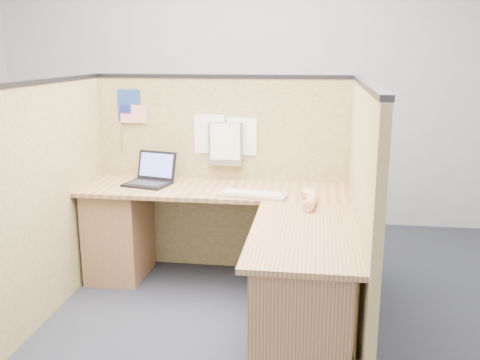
% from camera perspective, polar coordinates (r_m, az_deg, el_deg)
% --- Properties ---
extents(floor, '(5.00, 5.00, 0.00)m').
position_cam_1_polar(floor, '(3.55, -4.72, -15.10)').
color(floor, '#20242E').
rests_on(floor, ground).
extents(wall_back, '(5.00, 0.00, 5.00)m').
position_cam_1_polar(wall_back, '(5.33, 0.44, 10.38)').
color(wall_back, '#989B9D').
rests_on(wall_back, floor).
extents(cubicle_partitions, '(2.06, 1.83, 1.53)m').
position_cam_1_polar(cubicle_partitions, '(3.65, -3.47, -1.23)').
color(cubicle_partitions, olive).
rests_on(cubicle_partitions, floor).
extents(l_desk, '(1.95, 1.75, 0.73)m').
position_cam_1_polar(l_desk, '(3.60, -0.95, -7.69)').
color(l_desk, brown).
rests_on(l_desk, floor).
extents(laptop, '(0.36, 0.37, 0.23)m').
position_cam_1_polar(laptop, '(4.07, -9.63, 0.43)').
color(laptop, black).
rests_on(laptop, l_desk).
extents(keyboard, '(0.48, 0.23, 0.03)m').
position_cam_1_polar(keyboard, '(3.65, 1.34, -1.56)').
color(keyboard, tan).
rests_on(keyboard, l_desk).
extents(mouse, '(0.11, 0.07, 0.04)m').
position_cam_1_polar(mouse, '(3.63, 7.34, -1.67)').
color(mouse, silver).
rests_on(mouse, l_desk).
extents(hand_forearm, '(0.11, 0.38, 0.08)m').
position_cam_1_polar(hand_forearm, '(3.50, 7.47, -2.02)').
color(hand_forearm, tan).
rests_on(hand_forearm, l_desk).
extents(blue_poster, '(0.19, 0.01, 0.25)m').
position_cam_1_polar(blue_poster, '(4.27, -11.76, 7.78)').
color(blue_poster, navy).
rests_on(blue_poster, cubicle_partitions).
extents(american_flag, '(0.22, 0.01, 0.38)m').
position_cam_1_polar(american_flag, '(4.26, -11.59, 6.73)').
color(american_flag, olive).
rests_on(american_flag, cubicle_partitions).
extents(file_holder, '(0.26, 0.05, 0.33)m').
position_cam_1_polar(file_holder, '(4.09, -1.55, 3.89)').
color(file_holder, slate).
rests_on(file_holder, cubicle_partitions).
extents(paper_left, '(0.24, 0.02, 0.30)m').
position_cam_1_polar(paper_left, '(4.13, -3.28, 4.92)').
color(paper_left, white).
rests_on(paper_left, cubicle_partitions).
extents(paper_right, '(0.23, 0.01, 0.29)m').
position_cam_1_polar(paper_right, '(4.09, 0.20, 4.67)').
color(paper_right, white).
rests_on(paper_right, cubicle_partitions).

